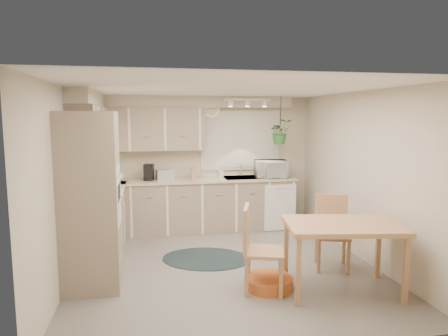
% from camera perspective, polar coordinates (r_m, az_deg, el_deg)
% --- Properties ---
extents(floor, '(4.20, 4.20, 0.00)m').
position_cam_1_polar(floor, '(5.65, 0.07, -13.81)').
color(floor, slate).
rests_on(floor, ground).
extents(ceiling, '(4.20, 4.20, 0.00)m').
position_cam_1_polar(ceiling, '(5.28, 0.07, 11.26)').
color(ceiling, white).
rests_on(ceiling, wall_back).
extents(wall_back, '(4.00, 0.04, 2.40)m').
position_cam_1_polar(wall_back, '(7.39, -3.00, 0.81)').
color(wall_back, '#C0B59E').
rests_on(wall_back, floor).
extents(wall_front, '(4.00, 0.04, 2.40)m').
position_cam_1_polar(wall_front, '(3.34, 6.94, -7.27)').
color(wall_front, '#C0B59E').
rests_on(wall_front, floor).
extents(wall_left, '(0.04, 4.20, 2.40)m').
position_cam_1_polar(wall_left, '(5.34, -21.54, -2.22)').
color(wall_left, '#C0B59E').
rests_on(wall_left, floor).
extents(wall_right, '(0.04, 4.20, 2.40)m').
position_cam_1_polar(wall_right, '(6.04, 19.07, -1.05)').
color(wall_right, '#C0B59E').
rests_on(wall_right, floor).
extents(base_cab_left, '(0.60, 1.85, 0.90)m').
position_cam_1_polar(base_cab_left, '(6.29, -17.03, -7.61)').
color(base_cab_left, gray).
rests_on(base_cab_left, floor).
extents(base_cab_back, '(3.60, 0.60, 0.90)m').
position_cam_1_polar(base_cab_back, '(7.20, -4.22, -5.43)').
color(base_cab_back, gray).
rests_on(base_cab_back, floor).
extents(counter_left, '(0.64, 1.89, 0.04)m').
position_cam_1_polar(counter_left, '(6.19, -17.10, -3.40)').
color(counter_left, '#C2B28E').
rests_on(counter_left, base_cab_left).
extents(counter_back, '(3.64, 0.64, 0.04)m').
position_cam_1_polar(counter_back, '(7.10, -4.24, -1.75)').
color(counter_back, '#C2B28E').
rests_on(counter_back, base_cab_back).
extents(oven_stack, '(0.65, 0.65, 2.10)m').
position_cam_1_polar(oven_stack, '(4.95, -18.55, -4.58)').
color(oven_stack, gray).
rests_on(oven_stack, floor).
extents(wall_oven_face, '(0.02, 0.56, 0.58)m').
position_cam_1_polar(wall_oven_face, '(4.91, -14.84, -4.52)').
color(wall_oven_face, silver).
rests_on(wall_oven_face, oven_stack).
extents(upper_cab_left, '(0.35, 2.00, 0.75)m').
position_cam_1_polar(upper_cab_left, '(6.23, -18.53, 5.00)').
color(upper_cab_left, gray).
rests_on(upper_cab_left, wall_left).
extents(upper_cab_back, '(2.00, 0.35, 0.75)m').
position_cam_1_polar(upper_cab_back, '(7.10, -10.89, 5.48)').
color(upper_cab_back, gray).
rests_on(upper_cab_back, wall_back).
extents(soffit_left, '(0.30, 2.00, 0.20)m').
position_cam_1_polar(soffit_left, '(6.24, -18.94, 9.35)').
color(soffit_left, '#C0B59E').
rests_on(soffit_left, wall_left).
extents(soffit_back, '(3.60, 0.30, 0.20)m').
position_cam_1_polar(soffit_back, '(7.17, -4.50, 9.41)').
color(soffit_back, '#C0B59E').
rests_on(soffit_back, wall_back).
extents(cooktop, '(0.52, 0.58, 0.02)m').
position_cam_1_polar(cooktop, '(5.62, -17.64, -4.22)').
color(cooktop, silver).
rests_on(cooktop, counter_left).
extents(range_hood, '(0.40, 0.60, 0.14)m').
position_cam_1_polar(range_hood, '(5.56, -18.03, 0.38)').
color(range_hood, silver).
rests_on(range_hood, upper_cab_left).
extents(window_blinds, '(1.40, 0.02, 1.00)m').
position_cam_1_polar(window_blinds, '(7.45, 2.36, 3.96)').
color(window_blinds, white).
rests_on(window_blinds, wall_back).
extents(window_frame, '(1.50, 0.02, 1.10)m').
position_cam_1_polar(window_frame, '(7.46, 2.35, 3.96)').
color(window_frame, beige).
rests_on(window_frame, wall_back).
extents(sink, '(0.70, 0.48, 0.10)m').
position_cam_1_polar(sink, '(7.27, 2.82, -1.68)').
color(sink, '#B3B6BB').
rests_on(sink, counter_back).
extents(dishwasher_front, '(0.58, 0.02, 0.83)m').
position_cam_1_polar(dishwasher_front, '(7.23, 8.03, -5.63)').
color(dishwasher_front, silver).
rests_on(dishwasher_front, base_cab_back).
extents(track_light_bar, '(0.80, 0.04, 0.04)m').
position_cam_1_polar(track_light_bar, '(6.94, 3.39, 9.73)').
color(track_light_bar, silver).
rests_on(track_light_bar, ceiling).
extents(wall_clock, '(0.30, 0.03, 0.30)m').
position_cam_1_polar(wall_clock, '(7.33, -1.84, 8.44)').
color(wall_clock, '#E1CA4F').
rests_on(wall_clock, wall_back).
extents(dining_table, '(1.42, 1.06, 0.81)m').
position_cam_1_polar(dining_table, '(4.98, 16.44, -12.09)').
color(dining_table, tan).
rests_on(dining_table, floor).
extents(chair_left, '(0.59, 0.59, 1.01)m').
position_cam_1_polar(chair_left, '(4.77, 5.78, -11.48)').
color(chair_left, tan).
rests_on(chair_left, floor).
extents(chair_back, '(0.58, 0.58, 0.98)m').
position_cam_1_polar(chair_back, '(5.61, 15.24, -8.95)').
color(chair_back, tan).
rests_on(chair_back, floor).
extents(braided_rug, '(1.50, 1.29, 0.01)m').
position_cam_1_polar(braided_rug, '(5.91, -2.56, -12.79)').
color(braided_rug, black).
rests_on(braided_rug, floor).
extents(pet_bed, '(0.70, 0.70, 0.13)m').
position_cam_1_polar(pet_bed, '(5.00, 6.35, -15.91)').
color(pet_bed, '#C06026').
rests_on(pet_bed, floor).
extents(microwave, '(0.60, 0.37, 0.39)m').
position_cam_1_polar(microwave, '(7.27, 6.75, 0.14)').
color(microwave, silver).
rests_on(microwave, counter_back).
extents(soap_bottle, '(0.10, 0.19, 0.08)m').
position_cam_1_polar(soap_bottle, '(7.32, -0.46, -0.97)').
color(soap_bottle, silver).
rests_on(soap_bottle, counter_back).
extents(hanging_plant, '(0.40, 0.44, 0.35)m').
position_cam_1_polar(hanging_plant, '(7.27, 8.05, 4.78)').
color(hanging_plant, '#2B692A').
rests_on(hanging_plant, ceiling).
extents(coffee_maker, '(0.19, 0.22, 0.28)m').
position_cam_1_polar(coffee_maker, '(7.04, -10.68, -0.60)').
color(coffee_maker, black).
rests_on(coffee_maker, counter_back).
extents(toaster, '(0.32, 0.22, 0.18)m').
position_cam_1_polar(toaster, '(7.07, -8.43, -0.94)').
color(toaster, '#B3B6BB').
rests_on(toaster, counter_back).
extents(knife_block, '(0.10, 0.10, 0.22)m').
position_cam_1_polar(knife_block, '(7.14, -4.36, -0.66)').
color(knife_block, tan).
rests_on(knife_block, counter_back).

